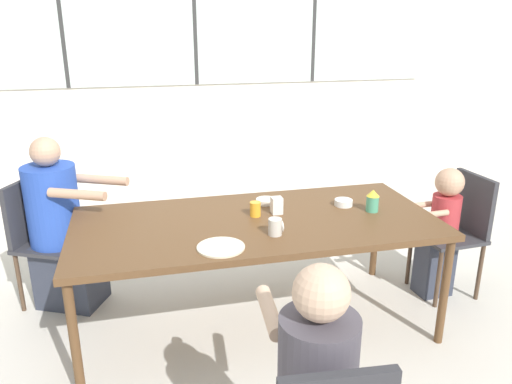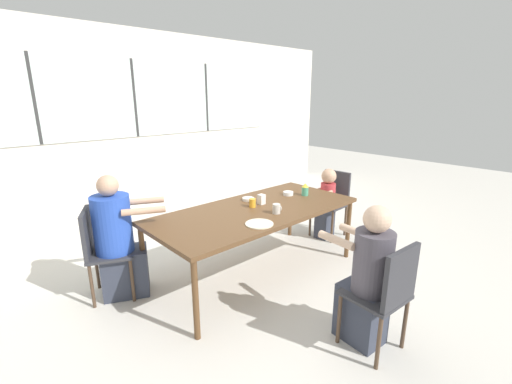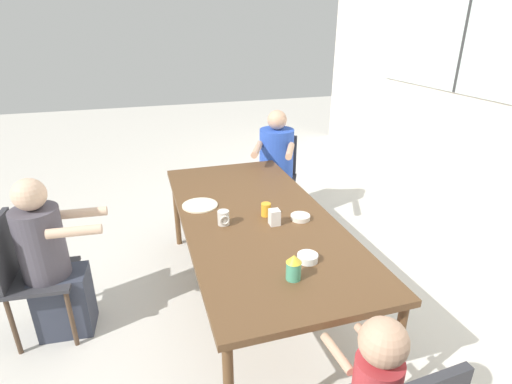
{
  "view_description": "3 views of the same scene",
  "coord_description": "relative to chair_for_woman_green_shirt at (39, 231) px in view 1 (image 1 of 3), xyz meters",
  "views": [
    {
      "loc": [
        -0.66,
        -2.73,
        1.86
      ],
      "look_at": [
        0.0,
        0.0,
        0.91
      ],
      "focal_mm": 35.0,
      "sensor_mm": 36.0,
      "label": 1
    },
    {
      "loc": [
        -2.26,
        -2.45,
        1.86
      ],
      "look_at": [
        0.0,
        0.0,
        0.91
      ],
      "focal_mm": 24.0,
      "sensor_mm": 36.0,
      "label": 2
    },
    {
      "loc": [
        2.35,
        -0.72,
        1.96
      ],
      "look_at": [
        0.0,
        0.0,
        0.91
      ],
      "focal_mm": 28.0,
      "sensor_mm": 36.0,
      "label": 3
    }
  ],
  "objects": [
    {
      "name": "wall_back_with_windows",
      "position": [
        1.36,
        2.08,
        0.91
      ],
      "size": [
        8.4,
        0.08,
        2.8
      ],
      "color": "silver",
      "rests_on": "ground_plane"
    },
    {
      "name": "chair_for_toddler",
      "position": [
        2.86,
        -0.55,
        0.0
      ],
      "size": [
        0.43,
        0.43,
        0.87
      ],
      "rotation": [
        0.0,
        0.0,
        -4.65
      ],
      "color": "#333338",
      "rests_on": "ground_plane"
    },
    {
      "name": "ground_plane",
      "position": [
        1.36,
        -0.65,
        -0.52
      ],
      "size": [
        16.0,
        16.0,
        0.0
      ],
      "primitive_type": "plane",
      "color": "beige"
    },
    {
      "name": "milk_carton_small",
      "position": [
        1.51,
        -0.57,
        0.26
      ],
      "size": [
        0.07,
        0.07,
        0.11
      ],
      "color": "silver",
      "rests_on": "dining_table"
    },
    {
      "name": "sippy_cup",
      "position": [
        2.11,
        -0.68,
        0.28
      ],
      "size": [
        0.08,
        0.08,
        0.14
      ],
      "color": "#4CA57F",
      "rests_on": "dining_table"
    },
    {
      "name": "person_woman_green_shirt",
      "position": [
        0.15,
        -0.07,
        0.0
      ],
      "size": [
        0.7,
        0.57,
        1.18
      ],
      "rotation": [
        0.0,
        0.0,
        -2.02
      ],
      "color": "#333847",
      "rests_on": "ground_plane"
    },
    {
      "name": "chair_for_woman_green_shirt",
      "position": [
        0.0,
        0.0,
        0.0
      ],
      "size": [
        0.53,
        0.53,
        0.87
      ],
      "rotation": [
        0.0,
        0.0,
        -2.02
      ],
      "color": "#333338",
      "rests_on": "ground_plane"
    },
    {
      "name": "plate_tortillas",
      "position": [
        1.09,
        -0.99,
        0.21
      ],
      "size": [
        0.26,
        0.26,
        0.01
      ],
      "color": "beige",
      "rests_on": "dining_table"
    },
    {
      "name": "juice_glass",
      "position": [
        1.37,
        -0.58,
        0.25
      ],
      "size": [
        0.07,
        0.07,
        0.09
      ],
      "color": "gold",
      "rests_on": "dining_table"
    },
    {
      "name": "dining_table",
      "position": [
        1.36,
        -0.65,
        0.16
      ],
      "size": [
        2.19,
        1.0,
        0.73
      ],
      "color": "brown",
      "rests_on": "ground_plane"
    },
    {
      "name": "person_toddler",
      "position": [
        2.71,
        -0.56,
        -0.06
      ],
      "size": [
        0.38,
        0.23,
        0.94
      ],
      "rotation": [
        0.0,
        0.0,
        -4.65
      ],
      "color": "#333847",
      "rests_on": "ground_plane"
    },
    {
      "name": "coffee_mug",
      "position": [
        1.42,
        -0.89,
        0.26
      ],
      "size": [
        0.08,
        0.08,
        0.1
      ],
      "color": "beige",
      "rests_on": "dining_table"
    },
    {
      "name": "bowl_cereal",
      "position": [
        1.98,
        -0.54,
        0.23
      ],
      "size": [
        0.12,
        0.12,
        0.04
      ],
      "color": "white",
      "rests_on": "dining_table"
    },
    {
      "name": "bowl_white_shallow",
      "position": [
        1.49,
        -0.38,
        0.22
      ],
      "size": [
        0.13,
        0.13,
        0.03
      ],
      "color": "silver",
      "rests_on": "dining_table"
    }
  ]
}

